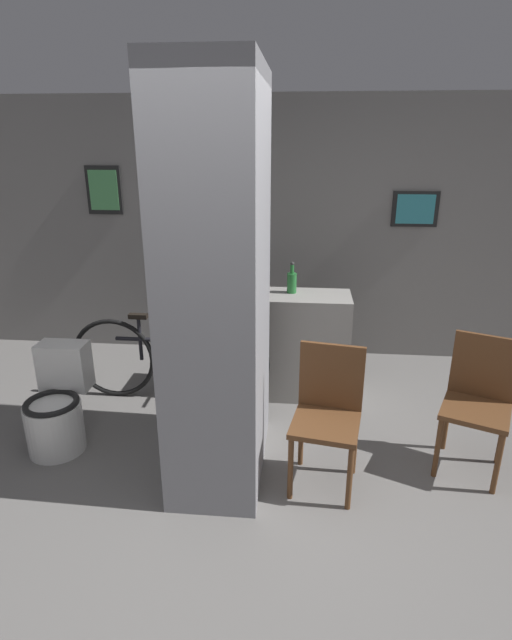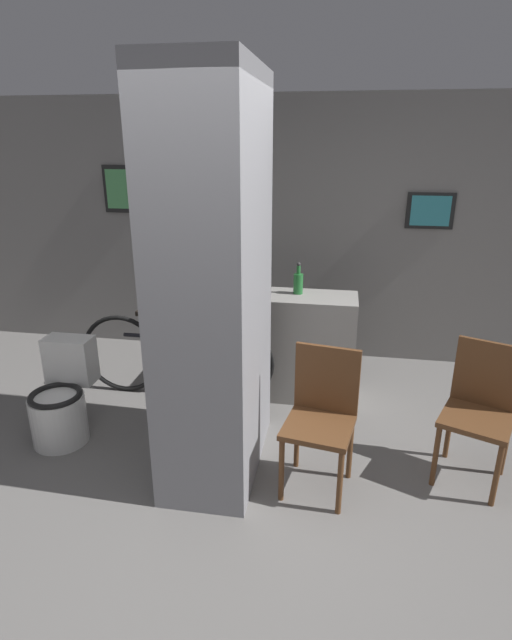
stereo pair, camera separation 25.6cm
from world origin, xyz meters
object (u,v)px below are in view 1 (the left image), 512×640
object	(u,v)px
chair_near_pillar	(328,410)
chair_by_doorway	(478,398)
bicycle	(170,359)
bottle_tall	(292,282)
toilet	(58,408)

from	to	relation	value
chair_near_pillar	chair_by_doorway	bearing A→B (deg)	24.00
chair_by_doorway	bicycle	bearing A→B (deg)	-174.24
chair_by_doorway	bicycle	distance (m)	2.47
bottle_tall	chair_near_pillar	bearing A→B (deg)	-77.49
toilet	bottle_tall	world-z (taller)	bottle_tall
chair_near_pillar	bicycle	world-z (taller)	chair_near_pillar
chair_near_pillar	chair_by_doorway	distance (m)	1.07
toilet	chair_by_doorway	world-z (taller)	chair_by_doorway
chair_near_pillar	chair_by_doorway	xyz separation A→B (m)	(1.03, 0.26, 0.00)
chair_near_pillar	bicycle	bearing A→B (deg)	152.86
toilet	bicycle	size ratio (longest dim) A/B	0.43
bicycle	bottle_tall	world-z (taller)	bottle_tall
bottle_tall	chair_by_doorway	bearing A→B (deg)	-37.35
bicycle	chair_by_doorway	bearing A→B (deg)	-17.34
bottle_tall	bicycle	bearing A→B (deg)	-165.48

